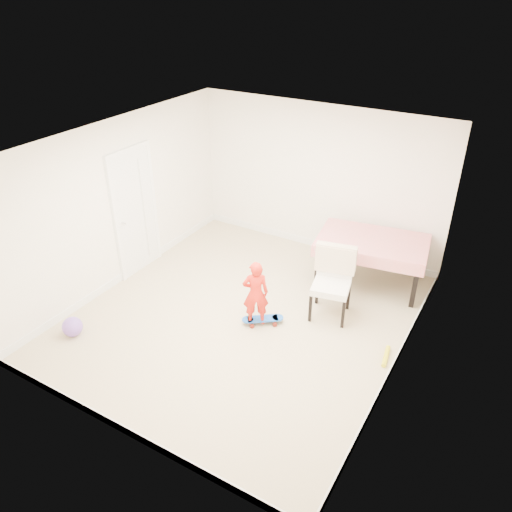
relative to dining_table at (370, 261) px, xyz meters
The scene contains 17 objects.
ground 2.24m from the dining_table, 125.19° to the right, with size 5.00×5.00×0.00m, color tan.
ceiling 3.11m from the dining_table, 125.19° to the right, with size 4.50×5.00×0.04m, color white.
wall_back 1.70m from the dining_table, 152.10° to the left, with size 4.50×0.04×2.60m, color white.
wall_front 4.56m from the dining_table, 106.55° to the right, with size 4.50×0.04×2.60m, color white.
wall_left 4.04m from the dining_table, 152.73° to the right, with size 0.04×5.00×2.60m, color white.
wall_right 2.23m from the dining_table, 62.09° to the right, with size 0.04×5.00×2.60m, color white.
door 3.86m from the dining_table, 156.70° to the right, with size 0.10×0.94×2.11m, color white.
baseboard_back 1.48m from the dining_table, 151.75° to the left, with size 4.50×0.02×0.12m, color white.
baseboard_front 4.49m from the dining_table, 106.51° to the right, with size 4.50×0.02×0.12m, color white.
baseboard_left 3.96m from the dining_table, 152.80° to the right, with size 0.02×5.00×0.12m, color white.
baseboard_right 2.08m from the dining_table, 61.84° to the right, with size 0.02×5.00×0.12m, color white.
dining_table is the anchor object (origin of this frame).
dining_chair 1.16m from the dining_table, 99.81° to the right, with size 0.58×0.66×1.06m, color silver, non-canonical shape.
skateboard 2.07m from the dining_table, 117.34° to the right, with size 0.60×0.22×0.09m, color blue, non-canonical shape.
child 2.15m from the dining_table, 118.27° to the right, with size 0.37×0.24×1.00m, color red.
balloon 4.59m from the dining_table, 132.48° to the right, with size 0.28×0.28×0.28m, color #8053C9.
foam_toy 1.88m from the dining_table, 63.22° to the right, with size 0.06×0.06×0.40m, color yellow.
Camera 1 is at (3.16, -5.03, 4.44)m, focal length 35.00 mm.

